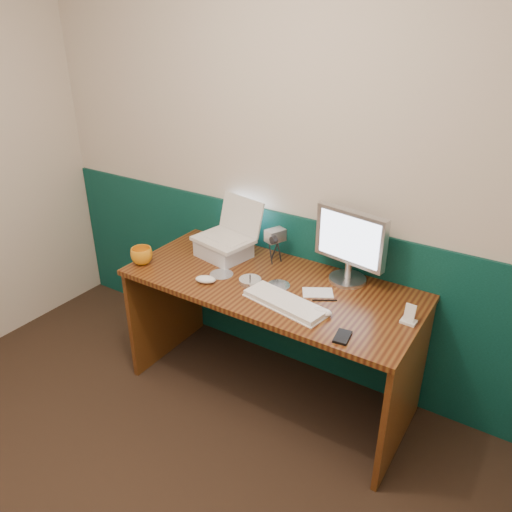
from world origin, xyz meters
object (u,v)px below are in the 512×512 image
Objects in this scene: keyboard at (285,303)px; mug at (142,256)px; laptop at (223,220)px; camcorder at (275,246)px; desk at (270,340)px; monitor at (350,247)px.

keyboard is 0.92m from mug.
mug is at bearing -166.61° from keyboard.
keyboard is at bearing -14.76° from laptop.
camcorder is (-0.29, 0.38, 0.09)m from keyboard.
monitor reaches higher than desk.
camcorder is (-0.45, -0.02, -0.10)m from monitor.
keyboard is (-0.16, -0.40, -0.19)m from monitor.
monitor is at bearing 78.61° from keyboard.
camcorder is at bearing 34.24° from mug.
mug is at bearing -164.23° from desk.
desk is 0.73m from laptop.
mug is at bearing -147.02° from monitor.
laptop is 0.33m from camcorder.
mug is (-0.34, -0.33, -0.18)m from laptop.
laptop is 0.75m from monitor.
laptop is at bearing 43.95° from mug.
monitor reaches higher than laptop.
laptop is at bearing 163.38° from desk.
desk is 0.46m from keyboard.
camcorder reaches higher than keyboard.
monitor is 0.46m from camcorder.
desk is 5.00× the size of laptop.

